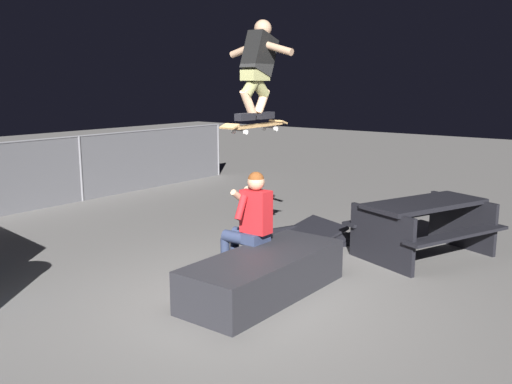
{
  "coord_description": "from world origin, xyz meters",
  "views": [
    {
      "loc": [
        -4.32,
        -3.6,
        2.29
      ],
      "look_at": [
        0.59,
        0.27,
        1.06
      ],
      "focal_mm": 39.09,
      "sensor_mm": 36.0,
      "label": 1
    }
  ],
  "objects_px": {
    "ledge_box_main": "(264,275)",
    "person_sitting_on_ledge": "(249,220)",
    "skateboard": "(255,126)",
    "skater_airborne": "(258,65)",
    "picnic_table_back": "(424,220)",
    "kicker_ramp": "(302,240)"
  },
  "relations": [
    {
      "from": "ledge_box_main",
      "to": "skater_airborne",
      "type": "bearing_deg",
      "value": 43.45
    },
    {
      "from": "person_sitting_on_ledge",
      "to": "skater_airborne",
      "type": "distance_m",
      "value": 1.78
    },
    {
      "from": "person_sitting_on_ledge",
      "to": "skateboard",
      "type": "relative_size",
      "value": 1.27
    },
    {
      "from": "ledge_box_main",
      "to": "kicker_ramp",
      "type": "height_order",
      "value": "ledge_box_main"
    },
    {
      "from": "skater_airborne",
      "to": "kicker_ramp",
      "type": "height_order",
      "value": "skater_airborne"
    },
    {
      "from": "ledge_box_main",
      "to": "person_sitting_on_ledge",
      "type": "height_order",
      "value": "person_sitting_on_ledge"
    },
    {
      "from": "picnic_table_back",
      "to": "kicker_ramp",
      "type": "bearing_deg",
      "value": 108.91
    },
    {
      "from": "person_sitting_on_ledge",
      "to": "skateboard",
      "type": "xyz_separation_m",
      "value": [
        0.14,
        0.02,
        1.09
      ]
    },
    {
      "from": "person_sitting_on_ledge",
      "to": "skater_airborne",
      "type": "height_order",
      "value": "skater_airborne"
    },
    {
      "from": "ledge_box_main",
      "to": "person_sitting_on_ledge",
      "type": "xyz_separation_m",
      "value": [
        0.31,
        0.46,
        0.48
      ]
    },
    {
      "from": "ledge_box_main",
      "to": "skateboard",
      "type": "height_order",
      "value": "skateboard"
    },
    {
      "from": "person_sitting_on_ledge",
      "to": "picnic_table_back",
      "type": "distance_m",
      "value": 2.49
    },
    {
      "from": "skater_airborne",
      "to": "skateboard",
      "type": "bearing_deg",
      "value": 179.48
    },
    {
      "from": "picnic_table_back",
      "to": "skateboard",
      "type": "bearing_deg",
      "value": 146.69
    },
    {
      "from": "picnic_table_back",
      "to": "skater_airborne",
      "type": "bearing_deg",
      "value": 145.93
    },
    {
      "from": "skateboard",
      "to": "skater_airborne",
      "type": "bearing_deg",
      "value": -0.52
    },
    {
      "from": "person_sitting_on_ledge",
      "to": "picnic_table_back",
      "type": "xyz_separation_m",
      "value": [
        2.13,
        -1.28,
        -0.22
      ]
    },
    {
      "from": "kicker_ramp",
      "to": "skateboard",
      "type": "bearing_deg",
      "value": -169.21
    },
    {
      "from": "skateboard",
      "to": "picnic_table_back",
      "type": "xyz_separation_m",
      "value": [
        1.98,
        -1.3,
        -1.3
      ]
    },
    {
      "from": "skateboard",
      "to": "skater_airborne",
      "type": "relative_size",
      "value": 0.91
    },
    {
      "from": "person_sitting_on_ledge",
      "to": "kicker_ramp",
      "type": "height_order",
      "value": "person_sitting_on_ledge"
    },
    {
      "from": "skateboard",
      "to": "picnic_table_back",
      "type": "height_order",
      "value": "skateboard"
    }
  ]
}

